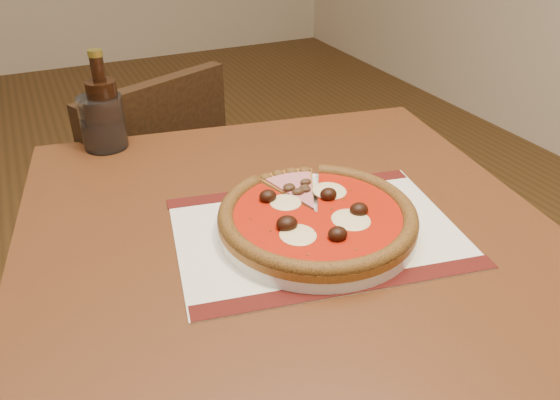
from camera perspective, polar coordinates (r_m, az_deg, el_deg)
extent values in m
cube|color=#523417|center=(1.76, -24.16, -16.67)|extent=(5.00, 6.00, 0.02)
cube|color=#5A2E15|center=(0.85, 0.58, -3.52)|extent=(0.92, 0.92, 0.04)
cylinder|color=#5A2E15|center=(1.34, -18.74, -10.82)|extent=(0.05, 0.05, 0.71)
cylinder|color=#5A2E15|center=(1.44, 10.06, -6.17)|extent=(0.05, 0.05, 0.71)
cube|color=black|center=(1.56, -15.35, -1.93)|extent=(0.51, 0.51, 0.04)
cylinder|color=black|center=(1.86, -13.38, -3.45)|extent=(0.03, 0.03, 0.38)
cylinder|color=black|center=(1.73, -22.14, -8.00)|extent=(0.03, 0.03, 0.38)
cylinder|color=black|center=(1.65, -6.21, -7.77)|extent=(0.03, 0.03, 0.38)
cylinder|color=black|center=(1.50, -15.66, -13.56)|extent=(0.03, 0.03, 0.38)
cube|color=black|center=(1.32, -12.18, 3.51)|extent=(0.37, 0.19, 0.41)
cube|color=silver|center=(0.82, 3.85, -3.28)|extent=(0.46, 0.37, 0.00)
cylinder|color=white|center=(0.81, 3.87, -2.69)|extent=(0.29, 0.29, 0.02)
cylinder|color=#B16D2A|center=(0.81, 3.91, -1.80)|extent=(0.29, 0.29, 0.01)
torus|color=brown|center=(0.80, 3.92, -1.44)|extent=(0.29, 0.29, 0.02)
cylinder|color=#AD1A08|center=(0.80, 3.93, -1.38)|extent=(0.25, 0.25, 0.00)
ellipsoid|color=beige|center=(0.82, 0.85, -0.15)|extent=(0.05, 0.04, 0.01)
ellipsoid|color=beige|center=(0.74, 1.41, -4.01)|extent=(0.05, 0.04, 0.01)
ellipsoid|color=beige|center=(0.79, 7.36, -1.86)|extent=(0.05, 0.04, 0.01)
ellipsoid|color=beige|center=(0.87, 5.39, 1.52)|extent=(0.05, 0.04, 0.01)
ellipsoid|color=black|center=(0.81, 0.08, 0.64)|extent=(0.03, 0.03, 0.02)
ellipsoid|color=black|center=(0.74, -0.95, -2.70)|extent=(0.03, 0.03, 0.02)
ellipsoid|color=black|center=(0.75, 5.77, -2.55)|extent=(0.03, 0.03, 0.02)
ellipsoid|color=black|center=(0.80, 10.41, -0.45)|extent=(0.03, 0.03, 0.02)
ellipsoid|color=black|center=(0.84, 5.43, 1.59)|extent=(0.03, 0.03, 0.02)
ellipsoid|color=#3D2516|center=(0.85, 3.05, 1.09)|extent=(0.02, 0.01, 0.01)
ellipsoid|color=#3D2516|center=(0.88, 2.20, 2.33)|extent=(0.02, 0.01, 0.01)
ellipsoid|color=#3D2516|center=(0.85, 2.55, 1.05)|extent=(0.02, 0.01, 0.01)
ellipsoid|color=#3D2516|center=(0.88, 1.35, 2.22)|extent=(0.02, 0.01, 0.01)
ellipsoid|color=#3D2516|center=(0.85, 2.07, 0.96)|extent=(0.02, 0.01, 0.01)
ellipsoid|color=#3D2516|center=(0.88, 0.54, 2.05)|extent=(0.02, 0.01, 0.01)
ellipsoid|color=#3D2516|center=(0.84, 1.63, 0.84)|extent=(0.02, 0.01, 0.01)
cylinder|color=white|center=(1.11, -18.03, 7.71)|extent=(0.09, 0.09, 0.10)
cylinder|color=black|center=(1.11, -17.76, 8.49)|extent=(0.06, 0.06, 0.13)
cylinder|color=black|center=(1.08, -18.47, 12.65)|extent=(0.02, 0.02, 0.06)
cylinder|color=olive|center=(1.07, -18.77, 14.34)|extent=(0.03, 0.03, 0.01)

